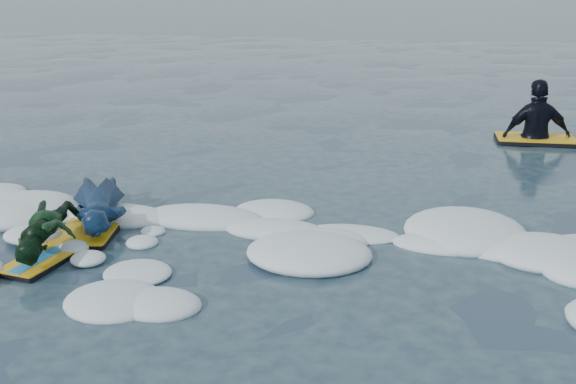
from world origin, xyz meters
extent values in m
plane|color=#18293A|center=(0.00, 0.00, 0.00)|extent=(120.00, 120.00, 0.00)
cube|color=black|center=(-1.10, 1.09, 0.04)|extent=(0.74, 1.15, 0.05)
cube|color=gold|center=(-1.10, 1.09, 0.07)|extent=(0.71, 1.13, 0.02)
imported|color=navy|center=(-1.10, 1.34, 0.24)|extent=(1.17, 1.72, 0.39)
cube|color=black|center=(-1.22, 0.21, 0.03)|extent=(0.58, 0.86, 0.04)
cube|color=gold|center=(-1.22, 0.21, 0.06)|extent=(0.56, 0.84, 0.01)
cube|color=#1B83D0|center=(-1.22, 0.21, 0.07)|extent=(0.28, 0.76, 0.00)
imported|color=#0F3716|center=(-1.22, 0.41, 0.25)|extent=(0.80, 1.27, 0.45)
cube|color=black|center=(4.19, 6.11, 0.04)|extent=(1.26, 0.71, 0.06)
cube|color=gold|center=(4.19, 6.11, 0.08)|extent=(1.23, 0.68, 0.02)
imported|color=black|center=(4.19, 6.11, 0.08)|extent=(1.16, 0.64, 1.87)
camera|label=1|loc=(2.26, -5.66, 2.82)|focal=45.00mm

